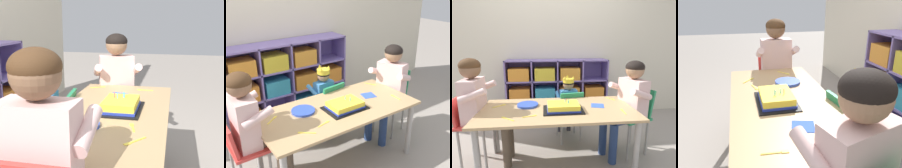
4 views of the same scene
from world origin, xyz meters
TOP-DOWN VIEW (x-y plane):
  - activity_table at (0.00, 0.00)m, footprint 1.48×0.71m
  - classroom_chair_blue at (0.18, 0.45)m, footprint 0.34×0.37m
  - child_with_crown at (0.17, 0.56)m, footprint 0.32×0.32m
  - adult_helper_seated at (-0.75, 0.10)m, footprint 0.44×0.40m
  - classroom_chair_guest_side at (0.88, 0.15)m, footprint 0.42×0.39m
  - guest_at_table_side at (0.76, 0.11)m, footprint 0.48×0.46m
  - birthday_cake_on_tray at (0.05, -0.05)m, footprint 0.37×0.27m
  - paper_plate_stack at (-0.29, 0.11)m, footprint 0.21×0.21m
  - paper_napkin_square at (0.41, 0.04)m, footprint 0.15×0.15m
  - fork_beside_plate_stack at (-0.25, -0.17)m, footprint 0.12×0.05m
  - fork_scattered_mid_table at (0.62, 0.25)m, footprint 0.08×0.13m
  - fork_at_table_front_edge at (-0.57, 0.14)m, footprint 0.12×0.10m
  - fork_by_napkin at (0.60, -0.14)m, footprint 0.02×0.13m
  - fork_near_child_seat at (-0.44, -0.20)m, footprint 0.12×0.10m

SIDE VIEW (x-z plane):
  - classroom_chair_blue at x=0.18m, z-range 0.06..0.72m
  - classroom_chair_guest_side at x=0.88m, z-range 0.08..0.82m
  - child_with_crown at x=0.17m, z-range 0.10..0.94m
  - activity_table at x=0.00m, z-range 0.23..0.84m
  - paper_napkin_square at x=0.41m, z-range 0.61..0.61m
  - fork_beside_plate_stack at x=-0.25m, z-range 0.61..0.61m
  - fork_scattered_mid_table at x=0.62m, z-range 0.61..0.61m
  - fork_by_napkin at x=0.60m, z-range 0.61..0.61m
  - fork_at_table_front_edge at x=-0.57m, z-range 0.61..0.61m
  - fork_near_child_seat at x=-0.44m, z-range 0.61..0.61m
  - paper_plate_stack at x=-0.29m, z-range 0.61..0.63m
  - birthday_cake_on_tray at x=0.05m, z-range 0.59..0.69m
  - guest_at_table_side at x=0.76m, z-range 0.13..1.18m
  - adult_helper_seated at x=-0.75m, z-range 0.14..1.23m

